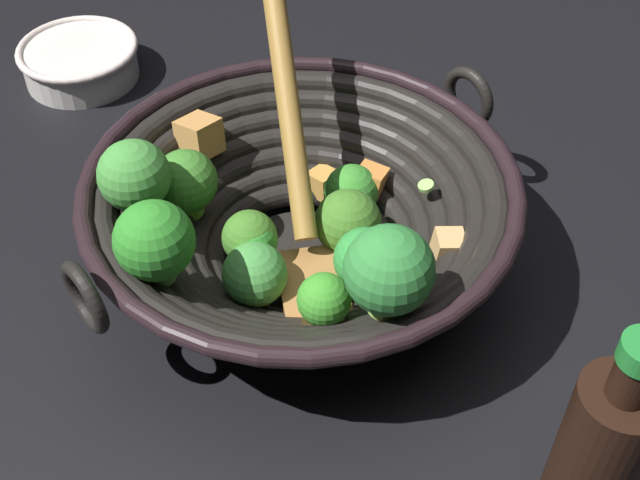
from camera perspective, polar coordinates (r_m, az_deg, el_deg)
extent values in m
plane|color=black|center=(0.70, -1.20, -2.12)|extent=(4.00, 4.00, 0.00)
cylinder|color=black|center=(0.69, -1.20, -1.84)|extent=(0.12, 0.12, 0.01)
torus|color=black|center=(0.68, -1.22, -0.94)|extent=(0.17, 0.17, 0.02)
torus|color=black|center=(0.67, -1.24, -0.30)|extent=(0.20, 0.20, 0.02)
torus|color=black|center=(0.67, -1.25, 0.34)|extent=(0.22, 0.22, 0.02)
torus|color=black|center=(0.66, -1.26, 1.01)|extent=(0.25, 0.25, 0.02)
torus|color=black|center=(0.65, -1.28, 1.68)|extent=(0.27, 0.27, 0.02)
torus|color=black|center=(0.64, -1.29, 2.38)|extent=(0.30, 0.30, 0.02)
torus|color=black|center=(0.64, -1.31, 3.09)|extent=(0.32, 0.32, 0.02)
torus|color=black|center=(0.63, -1.33, 3.81)|extent=(0.34, 0.34, 0.01)
torus|color=black|center=(0.73, 10.11, 9.62)|extent=(0.05, 0.02, 0.05)
torus|color=black|center=(0.57, -15.80, -3.81)|extent=(0.05, 0.02, 0.05)
cylinder|color=olive|center=(0.59, -10.88, -2.12)|extent=(0.03, 0.03, 0.02)
sphere|color=#2E8A28|center=(0.57, -11.29, -0.04)|extent=(0.06, 0.06, 0.06)
cylinder|color=#76B33A|center=(0.69, -8.90, 2.22)|extent=(0.03, 0.03, 0.02)
sphere|color=#3B7C2A|center=(0.67, -9.17, 4.01)|extent=(0.05, 0.05, 0.05)
cylinder|color=#6D9944|center=(0.65, -4.55, -1.55)|extent=(0.02, 0.01, 0.02)
sphere|color=#358C30|center=(0.64, -4.68, -0.05)|extent=(0.04, 0.04, 0.04)
cylinder|color=#64B346|center=(0.66, -4.70, -1.41)|extent=(0.03, 0.03, 0.02)
sphere|color=#3E7925|center=(0.64, -4.84, 0.16)|extent=(0.04, 0.04, 0.04)
cylinder|color=#8AB14B|center=(0.56, 4.55, -4.34)|extent=(0.03, 0.03, 0.02)
sphere|color=#318539|center=(0.53, 4.75, -2.07)|extent=(0.06, 0.06, 0.06)
cylinder|color=#73B14F|center=(0.68, 1.87, -0.57)|extent=(0.02, 0.02, 0.02)
sphere|color=#3F7525|center=(0.66, 1.93, 1.21)|extent=(0.05, 0.05, 0.05)
cylinder|color=#5B8F3B|center=(0.65, 3.82, -3.09)|extent=(0.01, 0.01, 0.01)
sphere|color=#419328|center=(0.64, 3.91, -1.80)|extent=(0.04, 0.04, 0.04)
cylinder|color=#6CA043|center=(0.64, -4.34, -4.26)|extent=(0.03, 0.03, 0.02)
sphere|color=#439140|center=(0.62, -4.49, -2.36)|extent=(0.05, 0.05, 0.05)
cylinder|color=#569B47|center=(0.63, 3.06, -3.01)|extent=(0.02, 0.02, 0.01)
sphere|color=green|center=(0.61, 3.15, -1.34)|extent=(0.05, 0.05, 0.05)
cylinder|color=#6A9C47|center=(0.59, 0.27, -5.64)|extent=(0.03, 0.02, 0.02)
sphere|color=green|center=(0.57, 0.28, -4.10)|extent=(0.04, 0.04, 0.04)
cylinder|color=#688D4D|center=(0.65, -12.17, 2.16)|extent=(0.03, 0.04, 0.02)
sphere|color=#44953C|center=(0.63, -12.61, 4.32)|extent=(0.05, 0.05, 0.05)
cylinder|color=#5D9D3D|center=(0.56, 5.17, -4.12)|extent=(0.02, 0.02, 0.02)
sphere|color=#397321|center=(0.55, 5.34, -2.42)|extent=(0.04, 0.04, 0.04)
cylinder|color=#599044|center=(0.71, 2.22, 1.61)|extent=(0.02, 0.02, 0.02)
sphere|color=#37892C|center=(0.69, 2.28, 3.30)|extent=(0.05, 0.05, 0.05)
cube|color=gold|center=(0.73, 0.21, 3.94)|extent=(0.02, 0.02, 0.03)
cube|color=gold|center=(0.59, 0.37, -5.07)|extent=(0.04, 0.04, 0.03)
cube|color=#E58C40|center=(0.70, 3.45, 4.06)|extent=(0.03, 0.03, 0.03)
cube|color=tan|center=(0.71, -8.12, 7.14)|extent=(0.04, 0.03, 0.04)
cube|color=#E5AC69|center=(0.63, 8.79, -0.43)|extent=(0.03, 0.03, 0.02)
cylinder|color=#56B247|center=(0.56, 3.35, -3.47)|extent=(0.01, 0.01, 0.01)
cylinder|color=#6BC651|center=(0.64, 2.27, -2.73)|extent=(0.02, 0.02, 0.01)
cylinder|color=#6BC651|center=(0.62, -11.95, -0.45)|extent=(0.01, 0.01, 0.01)
cylinder|color=#99D166|center=(0.59, -9.60, -1.60)|extent=(0.01, 0.01, 0.01)
cylinder|color=#99D166|center=(0.66, 7.27, 3.70)|extent=(0.02, 0.02, 0.01)
cube|color=#9E6B38|center=(0.63, -0.53, -3.06)|extent=(0.09, 0.08, 0.01)
cylinder|color=olive|center=(0.67, -2.61, 12.33)|extent=(0.19, 0.16, 0.19)
cylinder|color=black|center=(0.55, 18.56, -13.61)|extent=(0.05, 0.05, 0.12)
cylinder|color=black|center=(0.49, 20.64, -8.80)|extent=(0.02, 0.02, 0.03)
cylinder|color=silver|center=(0.94, -16.08, 11.56)|extent=(0.12, 0.12, 0.04)
torus|color=silver|center=(0.93, -16.30, 12.47)|extent=(0.13, 0.13, 0.01)
cylinder|color=#99D166|center=(0.95, -14.70, 12.34)|extent=(0.01, 0.01, 0.01)
cylinder|color=#56B247|center=(0.93, -16.58, 11.19)|extent=(0.02, 0.02, 0.01)
cylinder|color=#6BC651|center=(0.95, -14.89, 12.42)|extent=(0.02, 0.02, 0.01)
cylinder|color=#6BC651|center=(0.91, -16.28, 10.54)|extent=(0.02, 0.02, 0.01)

